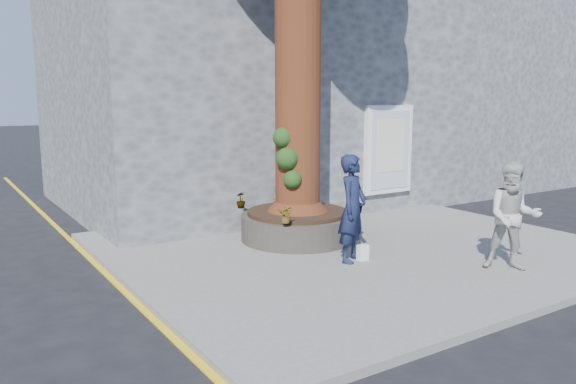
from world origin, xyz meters
TOP-DOWN VIEW (x-y plane):
  - ground at (0.00, 0.00)m, footprint 120.00×120.00m
  - pavement at (1.50, 1.00)m, footprint 9.00×8.00m
  - yellow_line at (-3.05, 1.00)m, footprint 0.10×30.00m
  - stone_shop at (2.50, 7.20)m, footprint 10.30×8.30m
  - neighbour_shop at (10.50, 7.20)m, footprint 6.00×8.00m
  - planter at (0.80, 2.00)m, footprint 2.30×2.30m
  - man at (0.75, 0.19)m, footprint 0.83×0.74m
  - woman at (2.67, -1.65)m, footprint 1.11×1.12m
  - shopping_bag at (0.93, 0.11)m, footprint 0.20×0.13m
  - plant_a at (0.64, 2.56)m, footprint 0.26×0.23m
  - plant_b at (1.65, 1.15)m, footprint 0.32×0.32m
  - plant_c at (-0.05, 2.85)m, footprint 0.21×0.21m
  - plant_d at (-0.02, 1.15)m, footprint 0.38×0.38m

SIDE VIEW (x-z plane):
  - ground at x=0.00m, z-range 0.00..0.00m
  - yellow_line at x=-3.05m, z-range 0.00..0.01m
  - pavement at x=1.50m, z-range 0.00..0.12m
  - shopping_bag at x=0.93m, z-range 0.12..0.40m
  - planter at x=0.80m, z-range 0.11..0.71m
  - plant_d at x=-0.02m, z-range 0.72..1.04m
  - plant_c at x=-0.05m, z-range 0.72..1.06m
  - plant_a at x=0.64m, z-range 0.72..1.12m
  - plant_b at x=1.65m, z-range 0.72..1.16m
  - woman at x=2.67m, z-range 0.12..1.94m
  - man at x=0.75m, z-range 0.12..2.02m
  - neighbour_shop at x=10.50m, z-range 0.00..6.00m
  - stone_shop at x=2.50m, z-range 0.01..6.31m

